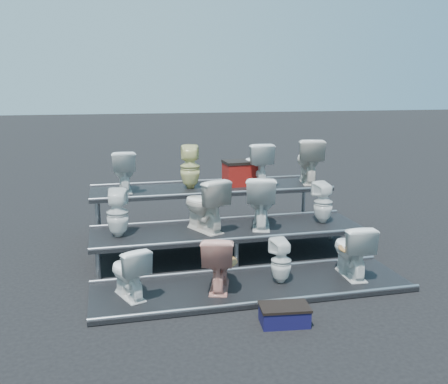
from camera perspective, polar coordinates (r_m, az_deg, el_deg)
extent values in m
plane|color=black|center=(7.91, 0.51, -7.41)|extent=(80.00, 80.00, 0.00)
cube|color=black|center=(6.73, 3.24, -10.78)|extent=(4.20, 1.20, 0.06)
cube|color=black|center=(7.84, 0.52, -5.83)|extent=(4.20, 1.20, 0.46)
cube|color=black|center=(9.00, -1.49, -2.12)|extent=(4.20, 1.20, 0.86)
imported|color=white|center=(6.35, -10.86, -8.92)|extent=(0.58, 0.74, 0.66)
imported|color=#DA9282|center=(6.48, -0.61, -7.95)|extent=(0.60, 0.80, 0.73)
imported|color=white|center=(6.73, 6.53, -7.82)|extent=(0.31, 0.32, 0.60)
imported|color=white|center=(7.10, 14.36, -6.40)|extent=(0.46, 0.76, 0.75)
imported|color=white|center=(7.46, -12.08, -2.36)|extent=(0.36, 0.37, 0.71)
imported|color=beige|center=(7.58, -2.27, -1.43)|extent=(0.75, 0.92, 0.82)
imported|color=white|center=(7.80, 4.24, -1.06)|extent=(0.68, 0.91, 0.82)
imported|color=white|center=(8.19, 11.26, -1.17)|extent=(0.35, 0.36, 0.67)
imported|color=white|center=(8.65, -11.38, 2.38)|extent=(0.40, 0.70, 0.71)
imported|color=beige|center=(8.76, -3.90, 2.88)|extent=(0.39, 0.40, 0.76)
imported|color=white|center=(9.04, 3.76, 3.23)|extent=(0.45, 0.77, 0.78)
imported|color=beige|center=(9.38, 9.63, 3.57)|extent=(0.63, 0.89, 0.83)
cube|color=maroon|center=(9.06, 1.81, 2.04)|extent=(0.57, 0.47, 0.40)
cube|color=#100E35|center=(5.84, 6.91, -13.89)|extent=(0.57, 0.38, 0.19)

